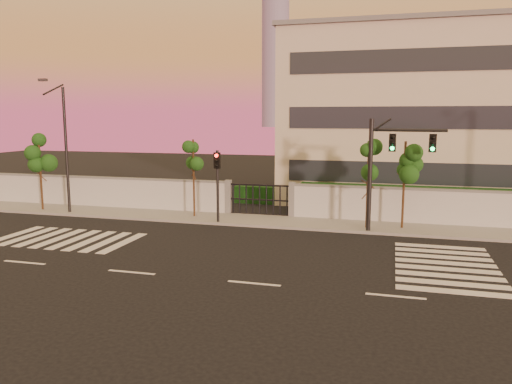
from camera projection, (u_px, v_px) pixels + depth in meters
ground at (254, 284)px, 18.26m from camera, size 120.00×120.00×0.00m
sidewalk at (304, 223)px, 28.26m from camera, size 60.00×3.00×0.15m
perimeter_wall at (310, 202)px, 29.52m from camera, size 60.00×0.36×2.20m
hedge_row at (333, 199)px, 31.89m from camera, size 41.00×4.25×1.80m
institutional_building at (456, 115)px, 35.95m from camera, size 24.40×12.40×12.25m
distant_skyscraper at (275, 21)px, 292.99m from camera, size 16.00×16.00×118.00m
road_markings at (243, 253)px, 22.26m from camera, size 57.00×7.62×0.02m
street_tree_b at (40, 156)px, 31.64m from camera, size 1.62×1.29×4.87m
street_tree_c at (194, 161)px, 29.46m from camera, size 1.35×1.07×4.74m
street_tree_d at (369, 166)px, 26.37m from camera, size 1.49×1.19×4.71m
street_tree_e at (405, 165)px, 26.34m from camera, size 1.58×1.26×4.77m
traffic_signal_main at (385, 162)px, 25.42m from camera, size 3.76×0.75×5.96m
traffic_signal_secondary at (217, 178)px, 27.94m from camera, size 0.33×0.33×4.20m
streetlight_west at (64, 143)px, 30.48m from camera, size 0.49×1.97×8.21m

